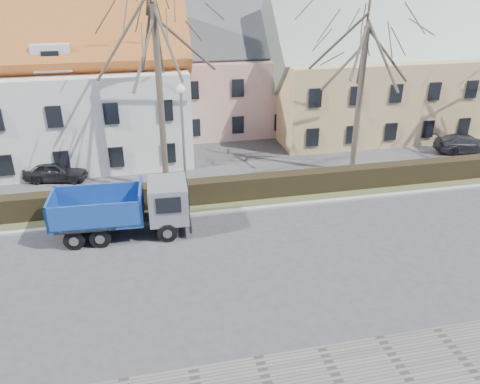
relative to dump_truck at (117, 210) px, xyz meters
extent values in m
plane|color=#3E3E40|center=(4.70, -3.41, -1.37)|extent=(120.00, 120.00, 0.00)
cube|color=#A9A7A3|center=(4.70, 1.19, -1.31)|extent=(80.00, 0.30, 0.12)
cube|color=#454A29|center=(4.70, 2.79, -1.32)|extent=(80.00, 3.00, 0.10)
cube|color=black|center=(4.70, 2.59, -0.72)|extent=(60.00, 0.90, 1.30)
imported|color=black|center=(-3.90, 7.67, -0.72)|extent=(4.02, 2.22, 1.29)
imported|color=#2F2F35|center=(24.24, 6.74, -0.73)|extent=(4.67, 2.55, 1.28)
camera|label=1|loc=(1.56, -20.92, 10.46)|focal=35.00mm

